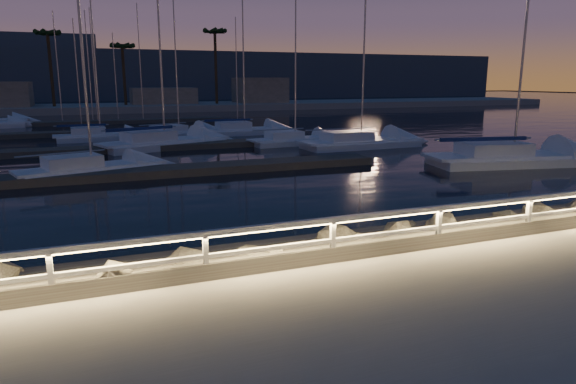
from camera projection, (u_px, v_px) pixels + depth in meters
name	position (u px, v px, depth m)	size (l,w,h in m)	color
ground	(293.00, 266.00, 11.69)	(400.00, 400.00, 0.00)	#A39C93
harbor_water	(143.00, 147.00, 40.26)	(400.00, 440.00, 0.60)	black
guard_rail	(290.00, 234.00, 11.50)	(44.11, 0.12, 1.06)	white
riprap	(357.00, 247.00, 13.42)	(26.55, 3.17, 1.43)	slate
floating_docks	(141.00, 138.00, 41.30)	(22.00, 36.00, 0.40)	#605A50
far_shore	(111.00, 105.00, 78.85)	(160.00, 14.00, 5.20)	#A39C93
palm_left	(48.00, 36.00, 72.05)	(3.00, 3.00, 11.20)	#463620
palm_center	(122.00, 48.00, 76.84)	(3.00, 3.00, 9.70)	#463620
palm_right	(215.00, 35.00, 80.48)	(3.00, 3.00, 12.20)	#463620
distant_hills	(1.00, 77.00, 124.16)	(230.00, 37.50, 18.00)	#394659
sailboat_c	(293.00, 139.00, 38.32)	(7.32, 2.79, 12.14)	white
sailboat_d	(509.00, 157.00, 29.21)	(10.47, 4.90, 17.08)	white
sailboat_f	(88.00, 168.00, 25.73)	(7.44, 4.09, 12.23)	white
sailboat_g	(162.00, 142.00, 36.18)	(9.57, 5.47, 15.70)	white
sailboat_h	(358.00, 142.00, 36.63)	(9.34, 3.20, 15.58)	white
sailboat_j	(98.00, 135.00, 40.91)	(7.14, 2.44, 12.00)	white
sailboat_k	(242.00, 130.00, 45.47)	(8.07, 2.55, 13.60)	white
sailboat_l	(177.00, 132.00, 43.57)	(7.77, 4.74, 12.75)	white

